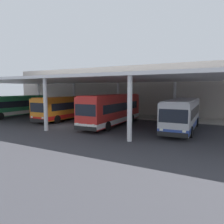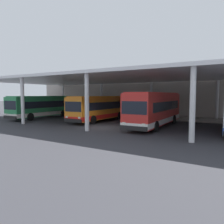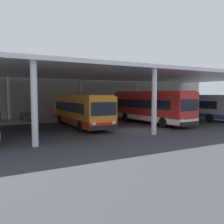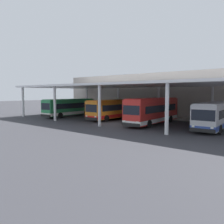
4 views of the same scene
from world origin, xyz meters
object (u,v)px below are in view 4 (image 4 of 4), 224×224
(bus_middle_bay, at_px, (153,111))
(bus_far_bay, at_px, (215,115))
(bus_nearest_bay, at_px, (70,107))
(bench_waiting, at_px, (121,111))
(trash_bin, at_px, (109,110))
(bus_second_bay, at_px, (113,109))

(bus_middle_bay, xyz_separation_m, bus_far_bay, (7.75, 0.70, -0.19))
(bus_far_bay, bearing_deg, bus_nearest_bay, -177.37)
(bus_middle_bay, height_order, bus_far_bay, bus_middle_bay)
(bench_waiting, xyz_separation_m, trash_bin, (-3.13, 0.10, 0.01))
(bus_middle_bay, distance_m, bench_waiting, 14.34)
(bench_waiting, bearing_deg, bus_far_bay, -21.07)
(bus_second_bay, height_order, trash_bin, bus_second_bay)
(bus_nearest_bay, xyz_separation_m, bus_far_bay, (24.62, 1.13, 0.00))
(bench_waiting, relative_size, trash_bin, 1.84)
(bus_middle_bay, relative_size, bus_far_bay, 1.07)
(bus_nearest_bay, bearing_deg, bus_far_bay, 2.63)
(bus_middle_bay, height_order, trash_bin, bus_middle_bay)
(bus_second_bay, relative_size, trash_bin, 10.75)
(bus_middle_bay, bearing_deg, bench_waiting, 145.00)
(bus_second_bay, distance_m, bus_middle_bay, 7.90)
(bus_nearest_bay, bearing_deg, bus_middle_bay, 1.46)
(bus_far_bay, xyz_separation_m, trash_bin, (-22.59, 7.59, -0.98))
(bus_middle_bay, bearing_deg, trash_bin, 150.80)
(bus_middle_bay, bearing_deg, bus_nearest_bay, -178.54)
(bus_nearest_bay, distance_m, bus_middle_bay, 16.88)
(bus_nearest_bay, distance_m, bench_waiting, 10.11)
(bus_second_bay, height_order, bus_far_bay, same)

